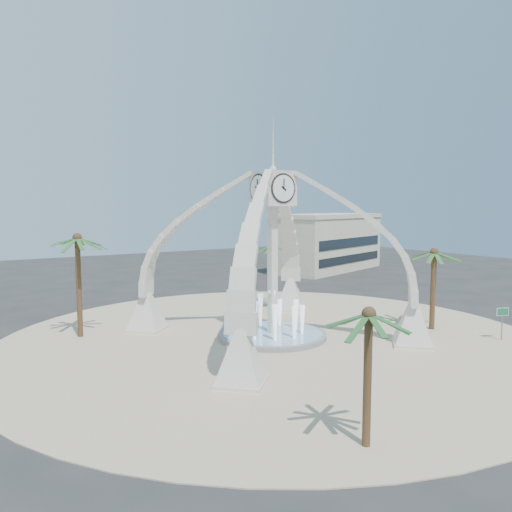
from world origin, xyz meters
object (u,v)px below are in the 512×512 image
palm_east (434,253)px  street_sign (502,316)px  fountain (272,334)px  palm_west (77,240)px  palm_north (273,246)px  clock_tower (273,252)px  palm_south (369,316)px

palm_east → street_sign: 6.68m
fountain → palm_west: bearing=145.7°
palm_west → palm_north: bearing=4.5°
fountain → street_sign: 16.82m
clock_tower → fountain: clock_tower is taller
palm_south → street_sign: size_ratio=2.43×
fountain → street_sign: size_ratio=3.13×
clock_tower → palm_north: 11.74m
palm_east → clock_tower: bearing=158.2°
palm_east → palm_south: size_ratio=1.13×
palm_east → palm_north: size_ratio=1.04×
palm_east → street_sign: bearing=-72.6°
clock_tower → palm_north: size_ratio=2.65×
palm_south → street_sign: 21.34m
clock_tower → palm_east: 13.04m
palm_north → street_sign: bearing=-70.4°
fountain → palm_west: (-11.89, 8.12, 7.06)m
clock_tower → palm_north: bearing=54.8°
palm_west → palm_north: palm_west is taller
palm_east → palm_south: (-18.59, -11.03, -0.66)m
palm_west → street_sign: size_ratio=3.24×
palm_west → palm_north: (18.65, 1.46, -1.40)m
palm_north → palm_south: 28.70m
palm_east → street_sign: size_ratio=2.74×
palm_east → palm_west: palm_west is taller
palm_north → fountain: bearing=-125.2°
palm_east → palm_south: 21.62m
clock_tower → fountain: size_ratio=2.24×
palm_west → palm_south: size_ratio=1.33×
clock_tower → palm_east: bearing=-21.8°
palm_north → palm_west: bearing=-175.5°
fountain → street_sign: bearing=-35.5°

